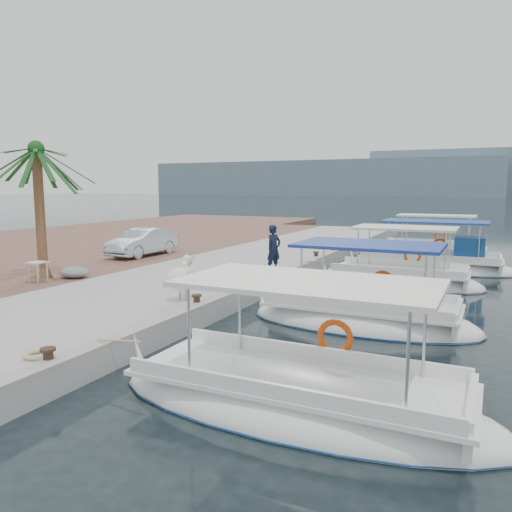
{
  "coord_description": "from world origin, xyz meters",
  "views": [
    {
      "loc": [
        6.78,
        -14.71,
        3.71
      ],
      "look_at": [
        -1.0,
        1.59,
        1.2
      ],
      "focal_mm": 35.0,
      "sensor_mm": 36.0,
      "label": 1
    }
  ],
  "objects_px": {
    "fishing_caique_d": "(432,266)",
    "date_palm": "(36,150)",
    "fishing_caique_a": "(297,404)",
    "fishing_caique_b": "(361,320)",
    "parked_car": "(143,242)",
    "fishing_caique_c": "(399,282)",
    "pelican": "(183,278)",
    "fisherman": "(274,249)",
    "fishing_caique_e": "(432,254)"
  },
  "relations": [
    {
      "from": "fishing_caique_b",
      "to": "fisherman",
      "type": "bearing_deg",
      "value": 137.66
    },
    {
      "from": "fishing_caique_b",
      "to": "fisherman",
      "type": "distance_m",
      "value": 5.96
    },
    {
      "from": "pelican",
      "to": "fisherman",
      "type": "xyz_separation_m",
      "value": [
        0.5,
        5.31,
        0.26
      ]
    },
    {
      "from": "fishing_caique_c",
      "to": "fishing_caique_d",
      "type": "relative_size",
      "value": 0.83
    },
    {
      "from": "fishing_caique_c",
      "to": "date_palm",
      "type": "xyz_separation_m",
      "value": [
        -11.2,
        -6.68,
        4.84
      ]
    },
    {
      "from": "fisherman",
      "to": "date_palm",
      "type": "height_order",
      "value": "date_palm"
    },
    {
      "from": "date_palm",
      "to": "parked_car",
      "type": "xyz_separation_m",
      "value": [
        -0.5,
        6.23,
        -3.82
      ]
    },
    {
      "from": "parked_car",
      "to": "fishing_caique_c",
      "type": "bearing_deg",
      "value": 3.29
    },
    {
      "from": "fishing_caique_e",
      "to": "pelican",
      "type": "distance_m",
      "value": 17.16
    },
    {
      "from": "fishing_caique_d",
      "to": "date_palm",
      "type": "bearing_deg",
      "value": -137.83
    },
    {
      "from": "parked_car",
      "to": "fishing_caique_a",
      "type": "bearing_deg",
      "value": -42.01
    },
    {
      "from": "date_palm",
      "to": "fishing_caique_d",
      "type": "bearing_deg",
      "value": 42.17
    },
    {
      "from": "fishing_caique_a",
      "to": "fisherman",
      "type": "xyz_separation_m",
      "value": [
        -4.61,
        9.59,
        1.28
      ]
    },
    {
      "from": "fishing_caique_c",
      "to": "pelican",
      "type": "xyz_separation_m",
      "value": [
        -4.75,
        -7.46,
        1.02
      ]
    },
    {
      "from": "fishing_caique_d",
      "to": "fishing_caique_a",
      "type": "bearing_deg",
      "value": -91.38
    },
    {
      "from": "fishing_caique_d",
      "to": "fisherman",
      "type": "height_order",
      "value": "fisherman"
    },
    {
      "from": "fishing_caique_a",
      "to": "fishing_caique_e",
      "type": "distance_m",
      "value": 20.67
    },
    {
      "from": "fishing_caique_d",
      "to": "date_palm",
      "type": "xyz_separation_m",
      "value": [
        -11.93,
        -10.81,
        4.78
      ]
    },
    {
      "from": "fishing_caique_b",
      "to": "fishing_caique_e",
      "type": "distance_m",
      "value": 15.0
    },
    {
      "from": "pelican",
      "to": "fishing_caique_a",
      "type": "bearing_deg",
      "value": -39.96
    },
    {
      "from": "fisherman",
      "to": "fishing_caique_a",
      "type": "bearing_deg",
      "value": -132.94
    },
    {
      "from": "fishing_caique_e",
      "to": "parked_car",
      "type": "bearing_deg",
      "value": -141.83
    },
    {
      "from": "pelican",
      "to": "fishing_caique_b",
      "type": "bearing_deg",
      "value": 16.15
    },
    {
      "from": "fishing_caique_a",
      "to": "fishing_caique_b",
      "type": "bearing_deg",
      "value": 93.07
    },
    {
      "from": "fishing_caique_e",
      "to": "pelican",
      "type": "xyz_separation_m",
      "value": [
        -4.97,
        -16.39,
        1.02
      ]
    },
    {
      "from": "fishing_caique_d",
      "to": "parked_car",
      "type": "relative_size",
      "value": 1.9
    },
    {
      "from": "fisherman",
      "to": "date_palm",
      "type": "distance_m",
      "value": 9.02
    },
    {
      "from": "fishing_caique_e",
      "to": "parked_car",
      "type": "xyz_separation_m",
      "value": [
        -11.92,
        -9.37,
        1.02
      ]
    },
    {
      "from": "fishing_caique_c",
      "to": "fishing_caique_d",
      "type": "xyz_separation_m",
      "value": [
        0.73,
        4.13,
        0.06
      ]
    },
    {
      "from": "pelican",
      "to": "date_palm",
      "type": "distance_m",
      "value": 7.53
    },
    {
      "from": "fisherman",
      "to": "pelican",
      "type": "bearing_deg",
      "value": -163.93
    },
    {
      "from": "date_palm",
      "to": "fishing_caique_b",
      "type": "bearing_deg",
      "value": 3.07
    },
    {
      "from": "fishing_caique_b",
      "to": "fishing_caique_d",
      "type": "height_order",
      "value": "same"
    },
    {
      "from": "pelican",
      "to": "fisherman",
      "type": "relative_size",
      "value": 0.89
    },
    {
      "from": "fishing_caique_b",
      "to": "pelican",
      "type": "xyz_separation_m",
      "value": [
        -4.8,
        -1.39,
        1.02
      ]
    },
    {
      "from": "pelican",
      "to": "fishing_caique_d",
      "type": "bearing_deg",
      "value": 64.68
    },
    {
      "from": "fishing_caique_c",
      "to": "fishing_caique_e",
      "type": "relative_size",
      "value": 0.93
    },
    {
      "from": "fishing_caique_d",
      "to": "fisherman",
      "type": "relative_size",
      "value": 4.09
    },
    {
      "from": "parked_car",
      "to": "fisherman",
      "type": "bearing_deg",
      "value": -11.8
    },
    {
      "from": "date_palm",
      "to": "parked_car",
      "type": "distance_m",
      "value": 7.33
    },
    {
      "from": "fisherman",
      "to": "parked_car",
      "type": "height_order",
      "value": "fisherman"
    },
    {
      "from": "fishing_caique_a",
      "to": "fishing_caique_d",
      "type": "height_order",
      "value": "same"
    },
    {
      "from": "fishing_caique_b",
      "to": "fishing_caique_c",
      "type": "xyz_separation_m",
      "value": [
        -0.04,
        6.07,
        0.0
      ]
    },
    {
      "from": "date_palm",
      "to": "parked_car",
      "type": "relative_size",
      "value": 1.39
    },
    {
      "from": "fishing_caique_d",
      "to": "pelican",
      "type": "relative_size",
      "value": 4.58
    },
    {
      "from": "fishing_caique_a",
      "to": "fishing_caique_c",
      "type": "xyz_separation_m",
      "value": [
        -0.35,
        11.74,
        0.0
      ]
    },
    {
      "from": "date_palm",
      "to": "pelican",
      "type": "bearing_deg",
      "value": -6.95
    },
    {
      "from": "fishing_caique_d",
      "to": "date_palm",
      "type": "height_order",
      "value": "date_palm"
    },
    {
      "from": "fishing_caique_e",
      "to": "fisherman",
      "type": "bearing_deg",
      "value": -111.99
    },
    {
      "from": "fishing_caique_c",
      "to": "fisherman",
      "type": "relative_size",
      "value": 3.4
    }
  ]
}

